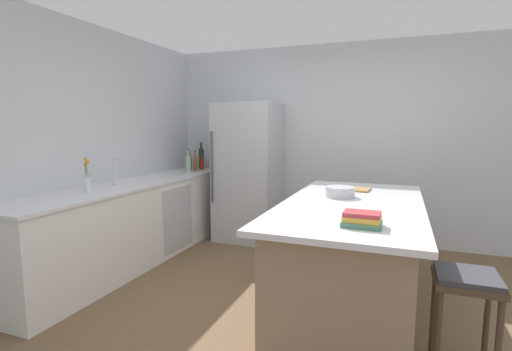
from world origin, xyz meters
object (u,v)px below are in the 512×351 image
whiskey_bottle (189,162)px  cookbook_stack (362,219)px  gin_bottle (189,163)px  flower_vase (87,181)px  kitchen_island (351,255)px  mixing_bowl (340,192)px  refrigerator (249,172)px  vinegar_bottle (195,163)px  sink_faucet (115,170)px  cutting_board (352,189)px  hot_sauce_bottle (202,164)px  wine_bottle (201,158)px  bar_stool (466,294)px

whiskey_bottle → cookbook_stack: (2.61, -2.28, -0.06)m
whiskey_bottle → gin_bottle: bearing=-61.5°
whiskey_bottle → flower_vase: bearing=-88.2°
kitchen_island → mixing_bowl: size_ratio=8.65×
refrigerator → vinegar_bottle: (-0.76, -0.11, 0.11)m
gin_bottle → cookbook_stack: gin_bottle is taller
sink_faucet → cutting_board: (2.38, 0.58, -0.15)m
vinegar_bottle → cookbook_stack: size_ratio=1.18×
hot_sauce_bottle → whiskey_bottle: bearing=-145.1°
refrigerator → whiskey_bottle: 0.92m
sink_faucet → wine_bottle: wine_bottle is taller
refrigerator → bar_stool: 3.25m
cookbook_stack → sink_faucet: bearing=163.4°
bar_stool → hot_sauce_bottle: (-3.07, 2.34, 0.44)m
gin_bottle → cookbook_stack: 3.27m
sink_faucet → hot_sauce_bottle: bearing=85.0°
hot_sauce_bottle → whiskey_bottle: whiskey_bottle is taller
sink_faucet → hot_sauce_bottle: (0.14, 1.61, -0.07)m
bar_stool → vinegar_bottle: (-3.06, 2.15, 0.47)m
wine_bottle → mixing_bowl: (2.24, -1.53, -0.11)m
vinegar_bottle → whiskey_bottle: bearing=149.6°
cutting_board → sink_faucet: bearing=-166.2°
bar_stool → whiskey_bottle: size_ratio=2.55×
flower_vase → gin_bottle: 1.76m
sink_faucet → vinegar_bottle: 1.43m
sink_faucet → gin_bottle: 1.32m
whiskey_bottle → vinegar_bottle: (0.15, -0.09, 0.00)m
refrigerator → mixing_bowl: refrigerator is taller
hot_sauce_bottle → kitchen_island: bearing=-35.3°
cookbook_stack → mixing_bowl: 0.98m
refrigerator → sink_faucet: bearing=-120.5°
hot_sauce_bottle → vinegar_bottle: (0.00, -0.19, 0.03)m
hot_sauce_bottle → mixing_bowl: 2.62m
whiskey_bottle → mixing_bowl: bearing=-29.9°
sink_faucet → cookbook_stack: size_ratio=1.24×
hot_sauce_bottle → vinegar_bottle: size_ratio=0.76×
bar_stool → sink_faucet: (-3.21, 0.73, 0.52)m
mixing_bowl → cutting_board: mixing_bowl is taller
cutting_board → bar_stool: bearing=-58.0°
refrigerator → sink_faucet: size_ratio=6.11×
whiskey_bottle → vinegar_bottle: bearing=-30.4°
gin_bottle → mixing_bowl: bearing=-27.3°
kitchen_island → wine_bottle: 3.00m
vinegar_bottle → bar_stool: bearing=-35.1°
sink_faucet → flower_vase: flower_vase is taller
refrigerator → bar_stool: refrigerator is taller
flower_vase → whiskey_bottle: 1.95m
whiskey_bottle → cutting_board: whiskey_bottle is taller
wine_bottle → cutting_board: bearing=-25.8°
whiskey_bottle → refrigerator: bearing=1.6°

